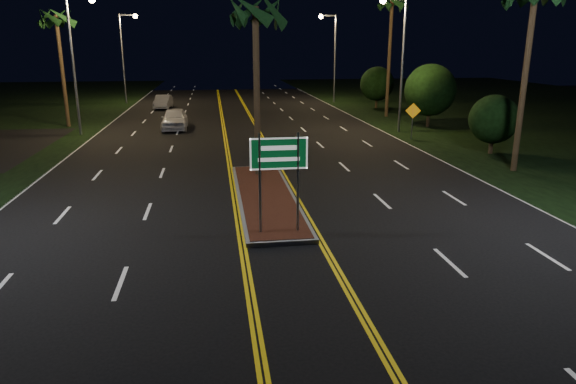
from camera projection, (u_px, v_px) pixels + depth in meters
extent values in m
plane|color=black|center=(292.00, 272.00, 13.87)|extent=(120.00, 120.00, 0.00)
cube|color=gray|center=(266.00, 197.00, 20.51)|extent=(2.25, 10.25, 0.15)
cube|color=#592819|center=(266.00, 195.00, 20.49)|extent=(2.00, 10.00, 0.02)
cylinder|color=gray|center=(260.00, 184.00, 15.97)|extent=(0.08, 0.08, 3.20)
cylinder|color=gray|center=(298.00, 183.00, 16.14)|extent=(0.08, 0.08, 3.20)
cube|color=#07471E|center=(279.00, 154.00, 15.79)|extent=(1.80, 0.04, 1.00)
cube|color=white|center=(279.00, 154.00, 15.77)|extent=(1.80, 0.01, 1.00)
cylinder|color=gray|center=(73.00, 67.00, 33.94)|extent=(0.18, 0.18, 9.00)
cylinder|color=gray|center=(123.00, 59.00, 52.96)|extent=(0.18, 0.18, 9.00)
cube|color=gray|center=(127.00, 15.00, 51.88)|extent=(1.60, 0.12, 0.12)
sphere|color=#FFC972|center=(135.00, 16.00, 52.01)|extent=(0.44, 0.44, 0.44)
cylinder|color=gray|center=(402.00, 67.00, 35.08)|extent=(0.18, 0.18, 9.00)
sphere|color=#FFC972|center=(383.00, 0.00, 33.69)|extent=(0.44, 0.44, 0.44)
cylinder|color=gray|center=(335.00, 59.00, 54.11)|extent=(0.18, 0.18, 9.00)
cube|color=gray|center=(328.00, 16.00, 52.80)|extent=(1.60, 0.12, 0.12)
sphere|color=#FFC972|center=(321.00, 17.00, 52.71)|extent=(0.44, 0.44, 0.44)
cylinder|color=#382819|center=(257.00, 96.00, 22.83)|extent=(0.28, 0.28, 7.50)
cylinder|color=#382819|center=(62.00, 72.00, 37.63)|extent=(0.28, 0.28, 8.00)
cylinder|color=#382819|center=(524.00, 82.00, 23.94)|extent=(0.28, 0.28, 8.50)
cylinder|color=#382819|center=(389.00, 60.00, 42.87)|extent=(0.28, 0.28, 9.50)
cylinder|color=#382819|center=(491.00, 146.00, 28.93)|extent=(0.24, 0.24, 0.90)
sphere|color=black|center=(494.00, 119.00, 28.52)|extent=(2.70, 2.70, 2.70)
cylinder|color=#382819|center=(428.00, 118.00, 38.47)|extent=(0.24, 0.24, 1.26)
sphere|color=black|center=(430.00, 90.00, 37.89)|extent=(3.78, 3.78, 3.78)
cylinder|color=#382819|center=(376.00, 103.00, 49.88)|extent=(0.24, 0.24, 1.08)
sphere|color=black|center=(377.00, 84.00, 49.38)|extent=(3.24, 3.24, 3.24)
imported|color=silver|center=(174.00, 117.00, 37.26)|extent=(2.34, 5.37, 1.78)
imported|color=silver|center=(163.00, 101.00, 49.57)|extent=(2.25, 4.62, 1.50)
cylinder|color=gray|center=(412.00, 124.00, 33.23)|extent=(0.07, 0.07, 2.04)
cube|color=#FF9C0D|center=(413.00, 111.00, 32.99)|extent=(0.96, 0.28, 0.98)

